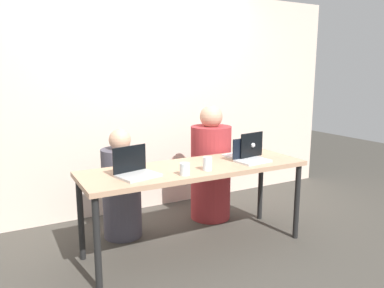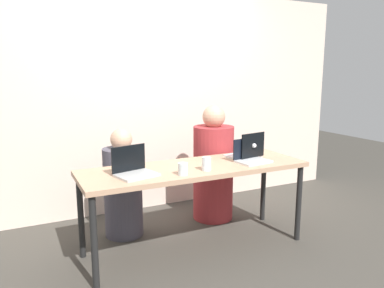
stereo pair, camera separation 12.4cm
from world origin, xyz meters
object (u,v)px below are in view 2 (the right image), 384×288
at_px(laptop_back_right, 246,152).
at_px(water_glass_left, 183,170).
at_px(person_on_right, 213,169).
at_px(laptop_front_left, 134,169).
at_px(person_on_left, 123,189).
at_px(water_glass_center, 207,165).
at_px(laptop_front_right, 251,157).

xyz_separation_m(laptop_back_right, water_glass_left, (-0.78, -0.28, -0.01)).
height_order(person_on_right, laptop_front_left, person_on_right).
bearing_deg(laptop_back_right, person_on_left, -35.01).
relative_size(person_on_left, water_glass_left, 10.73).
xyz_separation_m(person_on_right, water_glass_center, (-0.47, -0.71, 0.26)).
relative_size(laptop_front_left, water_glass_left, 3.61).
bearing_deg(person_on_right, laptop_front_right, 90.30).
height_order(laptop_front_right, water_glass_center, laptop_front_right).
height_order(person_on_right, laptop_front_right, person_on_right).
bearing_deg(laptop_front_right, person_on_right, 85.82).
height_order(person_on_left, water_glass_left, person_on_left).
bearing_deg(laptop_back_right, laptop_front_left, -4.52).
distance_m(person_on_right, water_glass_center, 0.89).
bearing_deg(person_on_left, person_on_right, 168.63).
relative_size(person_on_right, laptop_front_right, 3.86).
relative_size(laptop_front_left, water_glass_center, 3.13).
distance_m(laptop_front_right, water_glass_center, 0.50).
distance_m(water_glass_left, water_glass_center, 0.23).
bearing_deg(laptop_back_right, laptop_front_right, 59.47).
xyz_separation_m(person_on_left, laptop_front_right, (1.00, -0.63, 0.34)).
xyz_separation_m(person_on_left, laptop_front_left, (-0.07, -0.60, 0.34)).
xyz_separation_m(laptop_front_left, water_glass_left, (0.34, -0.16, -0.01)).
relative_size(person_on_right, water_glass_left, 12.55).
xyz_separation_m(laptop_front_right, water_glass_center, (-0.49, -0.09, 0.00)).
bearing_deg(laptop_front_left, laptop_back_right, -8.13).
relative_size(person_on_left, laptop_back_right, 3.18).
distance_m(person_on_right, water_glass_left, 1.06).
bearing_deg(water_glass_center, water_glass_left, -169.28).
height_order(laptop_front_left, laptop_front_right, laptop_front_left).
relative_size(person_on_right, water_glass_center, 10.89).
bearing_deg(person_on_right, laptop_front_left, 27.49).
relative_size(person_on_left, laptop_front_right, 3.30).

